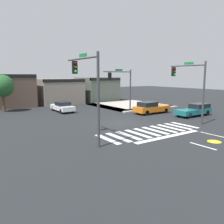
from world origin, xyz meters
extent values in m
plane|color=#232628|center=(0.00, 0.00, 0.00)|extent=(120.00, 120.00, 0.00)
cube|color=silver|center=(-4.41, -4.50, 0.00)|extent=(0.46, 3.11, 0.01)
cube|color=silver|center=(-3.43, -4.50, 0.00)|extent=(0.46, 3.11, 0.01)
cube|color=silver|center=(-2.45, -4.50, 0.00)|extent=(0.46, 3.11, 0.01)
cube|color=silver|center=(-1.47, -4.50, 0.00)|extent=(0.46, 3.11, 0.01)
cube|color=silver|center=(-0.49, -4.50, 0.00)|extent=(0.46, 3.11, 0.01)
cube|color=silver|center=(0.49, -4.50, 0.00)|extent=(0.46, 3.11, 0.01)
cube|color=silver|center=(1.47, -4.50, 0.00)|extent=(0.46, 3.11, 0.01)
cube|color=silver|center=(2.45, -4.50, 0.00)|extent=(0.46, 3.11, 0.01)
cube|color=silver|center=(3.43, -4.50, 0.00)|extent=(0.46, 3.11, 0.01)
cube|color=silver|center=(4.41, -4.50, 0.00)|extent=(0.46, 3.11, 0.01)
cube|color=white|center=(0.00, -6.50, 0.00)|extent=(6.80, 0.50, 0.01)
cube|color=white|center=(0.00, -9.50, 0.00)|extent=(0.16, 2.00, 0.01)
cylinder|color=yellow|center=(1.61, -9.33, 0.00)|extent=(0.98, 0.98, 0.01)
cylinder|color=white|center=(1.39, -9.33, 0.01)|extent=(0.16, 0.16, 0.00)
cylinder|color=white|center=(1.83, -9.33, 0.01)|extent=(0.16, 0.16, 0.00)
cube|color=white|center=(1.61, -9.33, 0.01)|extent=(0.44, 0.04, 0.00)
cube|color=#B2AA9E|center=(9.00, 5.20, 0.07)|extent=(10.00, 1.60, 0.15)
cube|color=#B2AA9E|center=(4.80, 10.00, 0.07)|extent=(1.60, 10.00, 0.15)
cube|color=#B2AA9E|center=(9.00, 10.00, 0.07)|extent=(10.00, 10.00, 0.15)
cube|color=brown|center=(-6.77, 18.62, 2.44)|extent=(6.47, 5.25, 4.88)
cube|color=black|center=(-6.77, 16.20, 4.63)|extent=(6.47, 0.50, 0.50)
cube|color=gray|center=(0.97, 18.99, 2.07)|extent=(6.96, 5.98, 4.15)
cube|color=black|center=(0.97, 16.20, 3.90)|extent=(6.96, 0.50, 0.50)
cube|color=#4C564C|center=(8.67, 19.43, 2.16)|extent=(6.12, 6.86, 4.32)
cube|color=black|center=(8.67, 16.20, 4.07)|extent=(6.12, 0.50, 0.50)
cylinder|color=#383A3D|center=(6.02, -5.24, 3.01)|extent=(0.18, 0.18, 6.02)
cylinder|color=#383A3D|center=(6.02, -3.16, 5.68)|extent=(0.12, 4.17, 0.12)
cube|color=black|center=(6.02, -1.46, 5.11)|extent=(0.32, 0.32, 0.95)
sphere|color=#470A0A|center=(6.02, -1.63, 5.40)|extent=(0.22, 0.22, 0.22)
sphere|color=#4C330C|center=(6.02, -1.63, 5.11)|extent=(0.22, 0.22, 0.22)
sphere|color=#1ED833|center=(6.02, -1.63, 4.81)|extent=(0.22, 0.22, 0.22)
cube|color=#197233|center=(6.02, -3.37, 5.90)|extent=(0.03, 1.10, 0.24)
cylinder|color=#383A3D|center=(5.73, 5.53, 2.74)|extent=(0.18, 0.18, 5.48)
cylinder|color=#383A3D|center=(3.62, 5.53, 5.17)|extent=(4.21, 0.12, 0.12)
cube|color=black|center=(2.44, 5.53, 4.59)|extent=(0.32, 0.32, 0.95)
sphere|color=#470A0A|center=(2.61, 5.53, 4.89)|extent=(0.22, 0.22, 0.22)
sphere|color=#4C330C|center=(2.61, 5.53, 4.59)|extent=(0.22, 0.22, 0.22)
sphere|color=#1ED833|center=(2.61, 5.53, 4.30)|extent=(0.22, 0.22, 0.22)
cube|color=#197233|center=(3.83, 5.53, 5.39)|extent=(1.10, 0.03, 0.24)
cylinder|color=#383A3D|center=(-5.91, -5.74, 3.09)|extent=(0.18, 0.18, 6.19)
cylinder|color=#383A3D|center=(-5.91, -3.48, 5.87)|extent=(0.12, 4.53, 0.12)
cube|color=black|center=(-5.91, -2.31, 5.30)|extent=(0.32, 0.32, 0.95)
sphere|color=#470A0A|center=(-5.91, -2.48, 5.59)|extent=(0.22, 0.22, 0.22)
sphere|color=#4C330C|center=(-5.91, -2.48, 5.30)|extent=(0.22, 0.22, 0.22)
sphere|color=#1ED833|center=(-5.91, -2.48, 5.00)|extent=(0.22, 0.22, 0.22)
cube|color=#197233|center=(-5.91, -3.70, 6.09)|extent=(0.03, 1.10, 0.24)
cube|color=#196B70|center=(9.29, -1.81, 0.57)|extent=(4.76, 1.73, 0.56)
cube|color=black|center=(10.44, -1.81, 1.12)|extent=(2.26, 1.52, 0.56)
cylinder|color=black|center=(7.67, -2.56, 0.32)|extent=(0.63, 0.22, 0.63)
cylinder|color=black|center=(7.67, -1.05, 0.32)|extent=(0.63, 0.22, 0.63)
cylinder|color=black|center=(10.91, -2.56, 0.32)|extent=(0.63, 0.22, 0.63)
cylinder|color=black|center=(10.91, -1.05, 0.32)|extent=(0.63, 0.22, 0.63)
cube|color=white|center=(-2.14, 9.88, 0.56)|extent=(1.72, 4.46, 0.56)
cube|color=black|center=(-2.14, 9.68, 1.09)|extent=(1.51, 1.91, 0.49)
cylinder|color=black|center=(-1.39, 8.36, 0.31)|extent=(0.22, 0.62, 0.62)
cylinder|color=black|center=(-2.89, 8.36, 0.31)|extent=(0.22, 0.62, 0.62)
cylinder|color=black|center=(-1.39, 11.39, 0.31)|extent=(0.22, 0.62, 0.62)
cylinder|color=black|center=(-2.89, 11.39, 0.31)|extent=(0.22, 0.62, 0.62)
cube|color=orange|center=(6.64, 2.33, 0.60)|extent=(4.71, 1.89, 0.64)
cube|color=black|center=(5.90, 2.33, 1.21)|extent=(2.04, 1.66, 0.57)
cylinder|color=black|center=(8.24, 3.16, 0.31)|extent=(0.62, 0.22, 0.62)
cylinder|color=black|center=(8.24, 1.50, 0.31)|extent=(0.62, 0.22, 0.62)
cylinder|color=black|center=(5.04, 3.16, 0.31)|extent=(0.62, 0.22, 0.62)
cylinder|color=black|center=(5.04, 1.50, 0.31)|extent=(0.62, 0.22, 0.62)
cylinder|color=#4C3823|center=(-8.50, 14.00, 1.40)|extent=(0.36, 0.36, 2.80)
sphere|color=#235628|center=(-8.50, 14.00, 3.40)|extent=(2.86, 2.86, 2.86)
camera|label=1|loc=(-13.40, -18.37, 4.69)|focal=36.72mm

